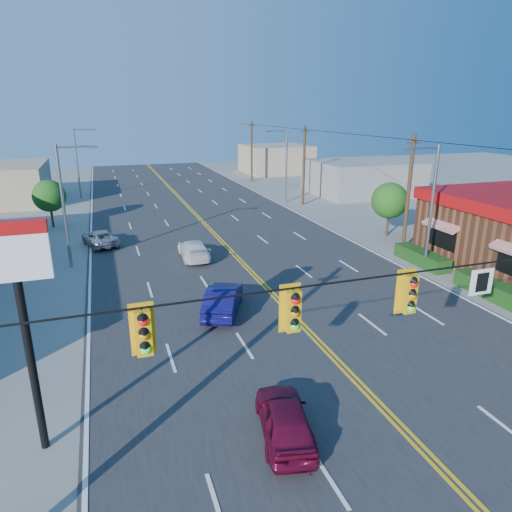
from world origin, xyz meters
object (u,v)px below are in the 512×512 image
object	(u,v)px
pizza_hut_sign	(19,293)
car_magenta	(285,420)
signal_span	(440,307)
car_silver	(100,238)
car_blue	(223,300)
car_white	(194,250)

from	to	relation	value
pizza_hut_sign	car_magenta	xyz separation A→B (m)	(7.22, -2.00, -4.53)
signal_span	car_silver	world-z (taller)	signal_span
signal_span	car_blue	xyz separation A→B (m)	(-3.13, 11.65, -4.16)
car_magenta	car_silver	xyz separation A→B (m)	(-5.29, 24.45, -0.06)
car_magenta	car_blue	bearing A→B (deg)	-81.67
car_magenta	car_white	world-z (taller)	car_magenta
pizza_hut_sign	car_silver	world-z (taller)	pizza_hut_sign
signal_span	car_white	size ratio (longest dim) A/B	5.48
pizza_hut_sign	car_silver	distance (m)	22.99
signal_span	car_magenta	world-z (taller)	signal_span
car_blue	car_silver	world-z (taller)	car_blue
signal_span	pizza_hut_sign	distance (m)	11.60
car_silver	pizza_hut_sign	bearing A→B (deg)	70.26
pizza_hut_sign	car_white	distance (m)	19.33
car_blue	car_silver	xyz separation A→B (m)	(-5.83, 14.79, -0.13)
car_blue	car_silver	size ratio (longest dim) A/B	1.03
pizza_hut_sign	car_blue	world-z (taller)	pizza_hut_sign
car_magenta	car_silver	world-z (taller)	car_magenta
car_blue	car_white	bearing A→B (deg)	-68.58
car_silver	car_magenta	bearing A→B (deg)	87.37
car_white	car_silver	world-z (taller)	car_white
signal_span	car_white	xyz separation A→B (m)	(-2.79, 20.96, -4.24)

